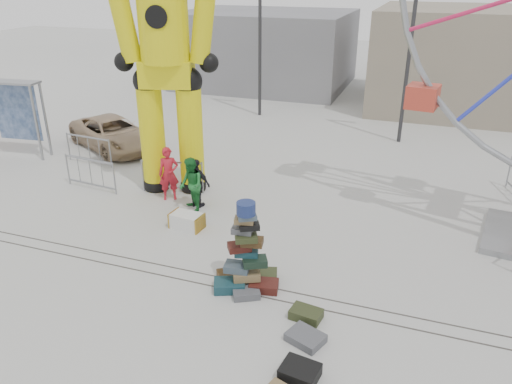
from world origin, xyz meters
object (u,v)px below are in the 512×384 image
(crash_test_dummy, at_px, (166,54))
(barricade_dummy_a, at_px, (89,150))
(pedestrian_black, at_px, (197,183))
(parked_suv, at_px, (113,133))
(suitcase_tower, at_px, (246,263))
(barricade_dummy_c, at_px, (172,176))
(lamp_post_left, at_px, (262,22))
(barricade_dummy_b, at_px, (91,174))
(steamer_trunk, at_px, (187,221))
(lamp_post_right, at_px, (414,33))
(pedestrian_red, at_px, (169,174))
(pedestrian_green, at_px, (191,185))

(crash_test_dummy, bearing_deg, barricade_dummy_a, 150.30)
(pedestrian_black, height_order, parked_suv, pedestrian_black)
(suitcase_tower, distance_m, barricade_dummy_c, 5.91)
(suitcase_tower, distance_m, crash_test_dummy, 7.19)
(lamp_post_left, distance_m, pedestrian_black, 11.37)
(crash_test_dummy, height_order, barricade_dummy_b, crash_test_dummy)
(crash_test_dummy, height_order, barricade_dummy_a, crash_test_dummy)
(barricade_dummy_b, xyz_separation_m, pedestrian_black, (3.93, -0.02, 0.23))
(steamer_trunk, bearing_deg, crash_test_dummy, 130.40)
(lamp_post_right, xyz_separation_m, crash_test_dummy, (-6.72, -7.69, -0.04))
(lamp_post_right, bearing_deg, steamer_trunk, -117.07)
(barricade_dummy_b, height_order, pedestrian_red, pedestrian_red)
(steamer_trunk, xyz_separation_m, pedestrian_green, (-0.36, 1.05, 0.63))
(suitcase_tower, bearing_deg, pedestrian_black, 110.51)
(suitcase_tower, relative_size, barricade_dummy_b, 1.09)
(pedestrian_red, bearing_deg, pedestrian_black, -39.74)
(lamp_post_left, distance_m, suitcase_tower, 15.29)
(barricade_dummy_a, bearing_deg, parked_suv, 99.97)
(pedestrian_green, xyz_separation_m, parked_suv, (-5.59, 4.15, -0.21))
(barricade_dummy_a, bearing_deg, steamer_trunk, -25.65)
(suitcase_tower, xyz_separation_m, barricade_dummy_a, (-8.37, 5.47, -0.06))
(lamp_post_right, relative_size, suitcase_tower, 3.68)
(barricade_dummy_b, relative_size, pedestrian_red, 1.16)
(steamer_trunk, height_order, pedestrian_red, pedestrian_red)
(lamp_post_left, relative_size, pedestrian_black, 5.13)
(barricade_dummy_b, height_order, parked_suv, parked_suv)
(lamp_post_right, bearing_deg, suitcase_tower, -101.74)
(parked_suv, bearing_deg, crash_test_dummy, -94.90)
(lamp_post_left, bearing_deg, steamer_trunk, -81.05)
(pedestrian_red, distance_m, pedestrian_black, 1.11)
(suitcase_tower, height_order, steamer_trunk, suitcase_tower)
(lamp_post_right, height_order, barricade_dummy_a, lamp_post_right)
(pedestrian_black, bearing_deg, lamp_post_right, -113.42)
(barricade_dummy_a, xyz_separation_m, barricade_dummy_b, (1.54, -1.99, 0.00))
(lamp_post_right, bearing_deg, lamp_post_left, 164.05)
(pedestrian_red, relative_size, pedestrian_green, 1.02)
(steamer_trunk, relative_size, pedestrian_black, 0.60)
(parked_suv, bearing_deg, pedestrian_green, -97.77)
(barricade_dummy_c, distance_m, parked_suv, 5.37)
(lamp_post_right, distance_m, pedestrian_black, 10.85)
(lamp_post_right, xyz_separation_m, pedestrian_green, (-5.47, -8.95, -3.64))
(barricade_dummy_c, distance_m, pedestrian_red, 0.62)
(barricade_dummy_c, xyz_separation_m, parked_suv, (-4.38, 3.11, 0.08))
(barricade_dummy_c, height_order, pedestrian_black, pedestrian_black)
(crash_test_dummy, distance_m, pedestrian_green, 4.01)
(steamer_trunk, distance_m, barricade_dummy_a, 6.70)
(lamp_post_right, xyz_separation_m, steamer_trunk, (-5.11, -10.00, -4.27))
(parked_suv, bearing_deg, lamp_post_left, -2.07)
(lamp_post_right, distance_m, lamp_post_left, 7.28)
(steamer_trunk, relative_size, barricade_dummy_c, 0.46)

